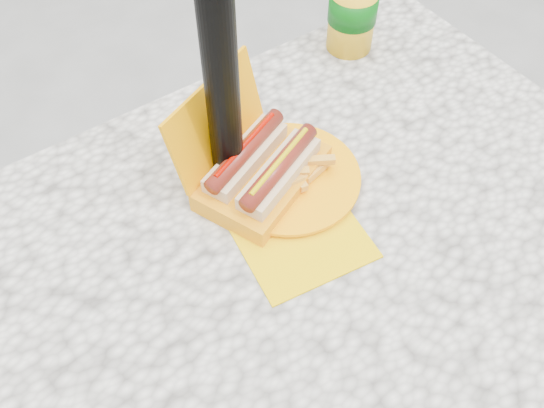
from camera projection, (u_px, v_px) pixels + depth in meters
picnic_table at (285, 283)px, 1.00m from camera, size 1.20×0.80×0.75m
hotdog_box at (259, 168)px, 0.96m from camera, size 0.26×0.24×0.17m
fries_plate at (288, 180)px, 0.98m from camera, size 0.27×0.32×0.05m
soda_cup at (353, 7)px, 1.14m from camera, size 0.10×0.10×0.18m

